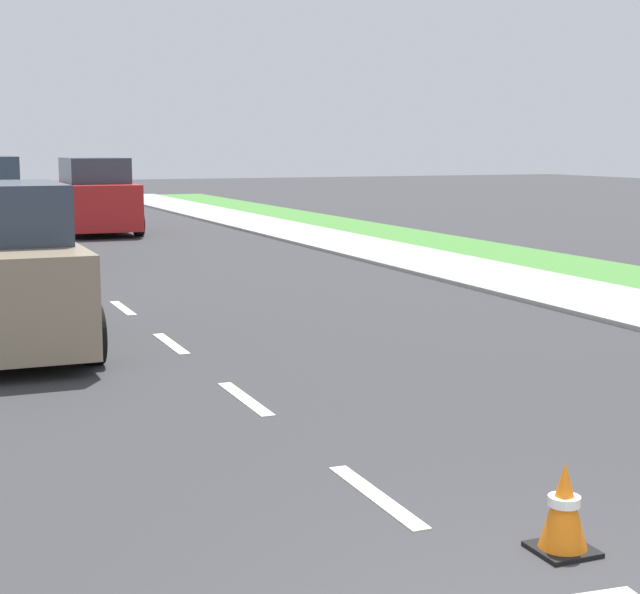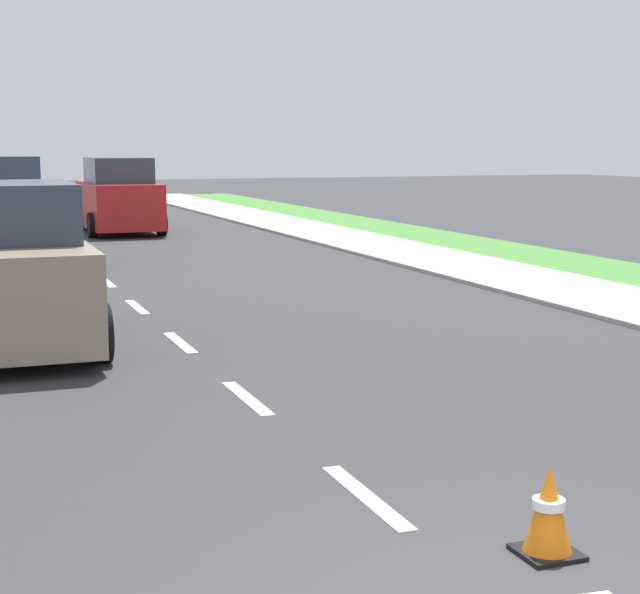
{
  "view_description": "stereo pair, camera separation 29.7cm",
  "coord_description": "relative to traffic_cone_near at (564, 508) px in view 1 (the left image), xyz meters",
  "views": [
    {
      "loc": [
        -2.98,
        -3.51,
        2.48
      ],
      "look_at": [
        0.48,
        4.92,
        1.1
      ],
      "focal_mm": 56.62,
      "sensor_mm": 36.0,
      "label": 1
    },
    {
      "loc": [
        -2.7,
        -3.62,
        2.48
      ],
      "look_at": [
        0.48,
        4.92,
        1.1
      ],
      "focal_mm": 56.62,
      "sensor_mm": 36.0,
      "label": 2
    }
  ],
  "objects": [
    {
      "name": "car_oncoming_lead",
      "position": [
        -2.56,
        7.79,
        0.66
      ],
      "size": [
        1.87,
        4.03,
        2.02
      ],
      "color": "gray",
      "rests_on": "ground"
    },
    {
      "name": "ground_plane",
      "position": [
        -0.64,
        19.62,
        -0.28
      ],
      "size": [
        96.0,
        96.0,
        0.0
      ],
      "primitive_type": "plane",
      "color": "#333335"
    },
    {
      "name": "traffic_cone_near",
      "position": [
        0.0,
        0.0,
        0.0
      ],
      "size": [
        0.36,
        0.36,
        0.57
      ],
      "color": "black",
      "rests_on": "ground"
    },
    {
      "name": "car_outgoing_far",
      "position": [
        1.31,
        23.82,
        0.71
      ],
      "size": [
        2.1,
        4.35,
        2.12
      ],
      "color": "red",
      "rests_on": "ground"
    },
    {
      "name": "lane_center_line",
      "position": [
        -0.64,
        23.82,
        -0.28
      ],
      "size": [
        0.14,
        46.4,
        0.01
      ],
      "color": "silver",
      "rests_on": "ground"
    },
    {
      "name": "sidewalk_right",
      "position": [
        6.56,
        8.62,
        -0.28
      ],
      "size": [
        2.4,
        72.0,
        0.14
      ],
      "primitive_type": "cube",
      "color": "#9E9E99",
      "rests_on": "ground"
    }
  ]
}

